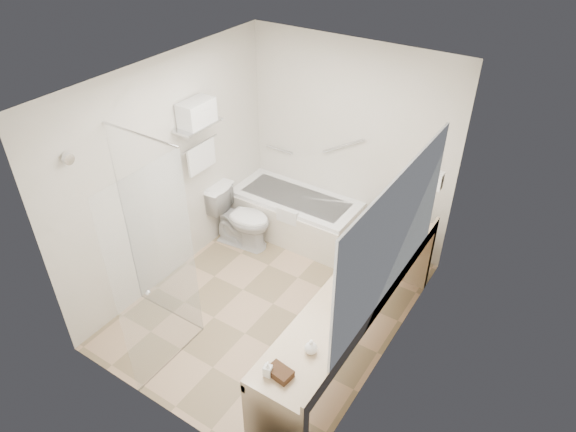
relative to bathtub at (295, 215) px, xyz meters
The scene contains 25 objects.
floor 1.36m from the bathtub, 68.05° to the right, with size 3.20×3.20×0.00m, color tan.
ceiling 2.59m from the bathtub, 68.05° to the right, with size 2.60×3.20×0.10m, color silver.
wall_back 1.15m from the bathtub, 35.84° to the left, with size 2.60×0.10×2.50m, color beige.
wall_front 3.04m from the bathtub, 80.02° to the right, with size 2.60×0.10×2.50m, color beige.
wall_left 1.77m from the bathtub, 122.86° to the right, with size 0.10×3.20×2.50m, color beige.
wall_right 2.39m from the bathtub, 34.55° to the right, with size 0.10×3.20×2.50m, color beige.
bathtub is the anchor object (origin of this frame).
grab_bar_short 0.87m from the bathtub, 144.55° to the left, with size 0.03×0.03×0.40m, color silver.
grab_bar_long 1.12m from the bathtub, 35.51° to the left, with size 0.03×0.03×0.60m, color silver.
shower_enclosure 2.31m from the bathtub, 93.47° to the right, with size 0.96×0.91×2.11m.
towel_shelf 1.85m from the bathtub, 127.02° to the right, with size 0.24×0.55×0.81m.
vanity_counter 2.09m from the bathtub, 42.35° to the right, with size 0.55×2.70×0.95m.
sink 1.92m from the bathtub, 32.47° to the right, with size 0.40×0.52×0.14m, color white.
faucet 2.07m from the bathtub, 30.20° to the right, with size 0.03×0.03×0.14m, color silver.
mirror 2.60m from the bathtub, 37.82° to the right, with size 0.02×2.00×1.20m, color #B6BCC3.
hairdryer_unit 2.12m from the bathtub, ahead, with size 0.08×0.10×0.18m, color white.
toilet 0.71m from the bathtub, 129.87° to the right, with size 0.43×0.77×0.76m, color white.
amenity_basket 2.99m from the bathtub, 59.93° to the right, with size 0.19×0.12×0.06m, color #412517.
soap_bottle_a 2.99m from the bathtub, 61.72° to the right, with size 0.06×0.14×0.06m, color white.
soap_bottle_b 2.78m from the bathtub, 55.15° to the right, with size 0.10×0.13×0.10m, color white.
water_bottle_left 1.69m from the bathtub, ahead, with size 0.05×0.05×0.17m.
water_bottle_mid 1.73m from the bathtub, 11.85° to the right, with size 0.05×0.05×0.18m.
water_bottle_right 1.54m from the bathtub, ahead, with size 0.05×0.05×0.17m.
drinking_glass_near 1.54m from the bathtub, ahead, with size 0.07×0.07×0.09m, color silver.
drinking_glass_far 1.85m from the bathtub, 30.91° to the right, with size 0.06×0.06×0.08m, color silver.
Camera 1 is at (2.36, -3.32, 4.00)m, focal length 32.00 mm.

